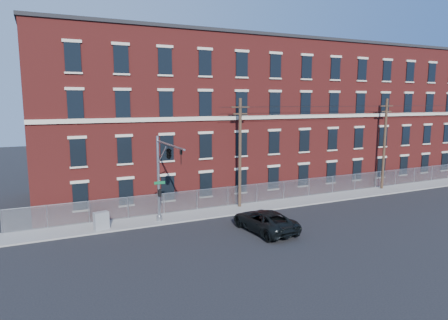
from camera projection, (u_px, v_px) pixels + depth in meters
ground at (250, 228)px, 30.91m from camera, size 140.00×140.00×0.00m
sidewalk at (329, 197)px, 40.40m from camera, size 65.00×3.00×0.12m
mill_building at (282, 115)px, 47.19m from camera, size 55.30×14.32×16.30m
chain_link_fence at (321, 185)px, 41.41m from camera, size 59.06×0.06×1.85m
traffic_signal_mast at (166, 161)px, 29.55m from camera, size 0.90×6.75×7.00m
utility_pole_near at (240, 151)px, 35.97m from camera, size 1.80×0.28×10.00m
utility_pole_mid at (385, 142)px, 43.49m from camera, size 1.80×0.28×10.00m
overhead_wires at (387, 108)px, 42.92m from camera, size 40.00×0.62×0.62m
pickup_truck at (264, 221)px, 30.01m from camera, size 3.27×6.17×1.65m
utility_cabinet at (101, 221)px, 30.11m from camera, size 1.19×0.78×1.37m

